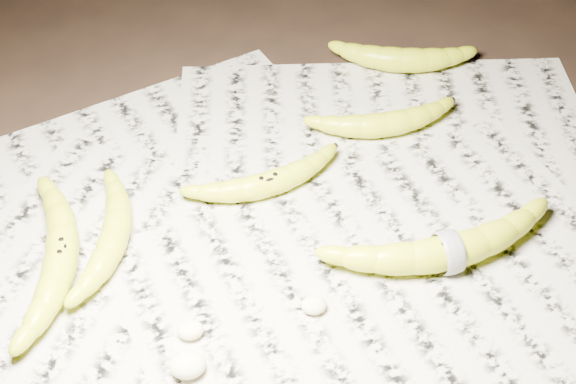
{
  "coord_description": "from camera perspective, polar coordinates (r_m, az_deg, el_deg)",
  "views": [
    {
      "loc": [
        -0.08,
        -0.64,
        0.7
      ],
      "look_at": [
        -0.0,
        -0.0,
        0.05
      ],
      "focal_mm": 50.0,
      "sensor_mm": 36.0,
      "label": 1
    }
  ],
  "objects": [
    {
      "name": "banana_left_a",
      "position": [
        0.92,
        -15.86,
        -4.26
      ],
      "size": [
        0.07,
        0.22,
        0.04
      ],
      "primitive_type": null,
      "rotation": [
        0.0,
        0.0,
        1.53
      ],
      "color": "#C5D71A",
      "rests_on": "newspaper_patch"
    },
    {
      "name": "measuring_tape",
      "position": [
        0.9,
        11.34,
        -4.07
      ],
      "size": [
        0.01,
        0.05,
        0.05
      ],
      "primitive_type": "torus",
      "rotation": [
        0.0,
        1.57,
        0.15
      ],
      "color": "white",
      "rests_on": "newspaper_patch"
    },
    {
      "name": "flesh_chunk_a",
      "position": [
        0.81,
        -7.18,
        -11.96
      ],
      "size": [
        0.04,
        0.03,
        0.02
      ],
      "primitive_type": "ellipsoid",
      "color": "beige",
      "rests_on": "newspaper_patch"
    },
    {
      "name": "newspaper_patch",
      "position": [
        0.93,
        -1.81,
        -3.05
      ],
      "size": [
        0.9,
        0.7,
        0.01
      ],
      "primitive_type": "cube",
      "color": "#B7B29D",
      "rests_on": "ground"
    },
    {
      "name": "ground",
      "position": [
        0.95,
        0.08,
        -2.08
      ],
      "size": [
        3.0,
        3.0,
        0.0
      ],
      "primitive_type": "plane",
      "color": "black",
      "rests_on": "ground"
    },
    {
      "name": "banana_center",
      "position": [
        0.96,
        -1.46,
        0.74
      ],
      "size": [
        0.18,
        0.09,
        0.03
      ],
      "primitive_type": null,
      "rotation": [
        0.0,
        0.0,
        0.26
      ],
      "color": "#C5D71A",
      "rests_on": "newspaper_patch"
    },
    {
      "name": "banana_taped",
      "position": [
        0.9,
        11.34,
        -4.07
      ],
      "size": [
        0.25,
        0.1,
        0.04
      ],
      "primitive_type": null,
      "rotation": [
        0.0,
        0.0,
        0.15
      ],
      "color": "#C5D71A",
      "rests_on": "newspaper_patch"
    },
    {
      "name": "flesh_chunk_c",
      "position": [
        0.85,
        1.86,
        -7.9
      ],
      "size": [
        0.03,
        0.02,
        0.02
      ],
      "primitive_type": "ellipsoid",
      "color": "beige",
      "rests_on": "newspaper_patch"
    },
    {
      "name": "banana_upper_a",
      "position": [
        1.05,
        6.93,
        4.95
      ],
      "size": [
        0.17,
        0.06,
        0.03
      ],
      "primitive_type": null,
      "rotation": [
        0.0,
        0.0,
        0.07
      ],
      "color": "#C5D71A",
      "rests_on": "newspaper_patch"
    },
    {
      "name": "flesh_chunk_b",
      "position": [
        0.84,
        -6.98,
        -9.57
      ],
      "size": [
        0.03,
        0.02,
        0.02
      ],
      "primitive_type": "ellipsoid",
      "color": "beige",
      "rests_on": "newspaper_patch"
    },
    {
      "name": "banana_upper_b",
      "position": [
        1.16,
        8.13,
        9.42
      ],
      "size": [
        0.18,
        0.09,
        0.04
      ],
      "primitive_type": null,
      "rotation": [
        0.0,
        0.0,
        -0.21
      ],
      "color": "#C5D71A",
      "rests_on": "newspaper_patch"
    },
    {
      "name": "banana_left_b",
      "position": [
        0.92,
        -12.25,
        -2.88
      ],
      "size": [
        0.08,
        0.18,
        0.03
      ],
      "primitive_type": null,
      "rotation": [
        0.0,
        0.0,
        1.38
      ],
      "color": "#C5D71A",
      "rests_on": "newspaper_patch"
    }
  ]
}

